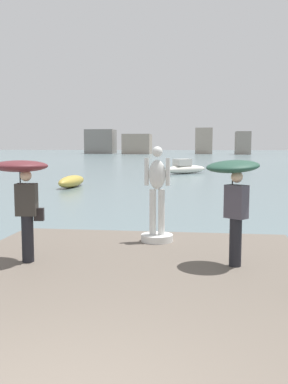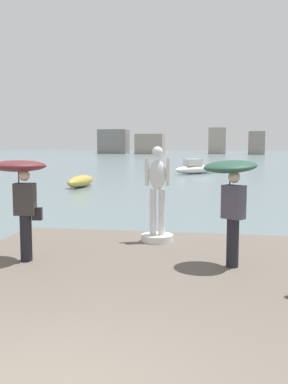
{
  "view_description": "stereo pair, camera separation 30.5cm",
  "coord_description": "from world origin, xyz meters",
  "px_view_note": "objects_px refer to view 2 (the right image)",
  "views": [
    {
      "loc": [
        1.23,
        -3.03,
        2.58
      ],
      "look_at": [
        0.0,
        6.43,
        1.55
      ],
      "focal_mm": 40.43,
      "sensor_mm": 36.0,
      "label": 1
    },
    {
      "loc": [
        1.53,
        -2.98,
        2.58
      ],
      "look_at": [
        0.0,
        6.43,
        1.55
      ],
      "focal_mm": 40.43,
      "sensor_mm": 36.0,
      "label": 2
    }
  ],
  "objects_px": {
    "boat_leftward": "(195,168)",
    "onlooker_left": "(21,181)",
    "onlooker_right": "(231,185)",
    "statue_white_figure": "(157,205)",
    "boat_near": "(81,181)"
  },
  "relations": [
    {
      "from": "onlooker_left",
      "to": "onlooker_right",
      "type": "relative_size",
      "value": 0.98
    },
    {
      "from": "statue_white_figure",
      "to": "onlooker_left",
      "type": "bearing_deg",
      "value": -138.68
    },
    {
      "from": "boat_near",
      "to": "boat_leftward",
      "type": "relative_size",
      "value": 0.88
    },
    {
      "from": "statue_white_figure",
      "to": "onlooker_right",
      "type": "height_order",
      "value": "statue_white_figure"
    },
    {
      "from": "boat_leftward",
      "to": "onlooker_left",
      "type": "bearing_deg",
      "value": -93.39
    },
    {
      "from": "onlooker_left",
      "to": "onlooker_right",
      "type": "height_order",
      "value": "onlooker_right"
    },
    {
      "from": "statue_white_figure",
      "to": "boat_leftward",
      "type": "bearing_deg",
      "value": 90.8
    },
    {
      "from": "onlooker_right",
      "to": "boat_near",
      "type": "xyz_separation_m",
      "value": [
        -8.52,
        18.06,
        -1.52
      ]
    },
    {
      "from": "onlooker_right",
      "to": "boat_near",
      "type": "bearing_deg",
      "value": 115.25
    },
    {
      "from": "onlooker_left",
      "to": "boat_near",
      "type": "bearing_deg",
      "value": 104.22
    },
    {
      "from": "onlooker_right",
      "to": "statue_white_figure",
      "type": "bearing_deg",
      "value": 131.16
    },
    {
      "from": "statue_white_figure",
      "to": "onlooker_left",
      "type": "relative_size",
      "value": 1.13
    },
    {
      "from": "statue_white_figure",
      "to": "boat_near",
      "type": "distance_m",
      "value": 17.71
    },
    {
      "from": "statue_white_figure",
      "to": "boat_near",
      "type": "relative_size",
      "value": 0.57
    },
    {
      "from": "onlooker_left",
      "to": "boat_leftward",
      "type": "relative_size",
      "value": 0.44
    }
  ]
}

